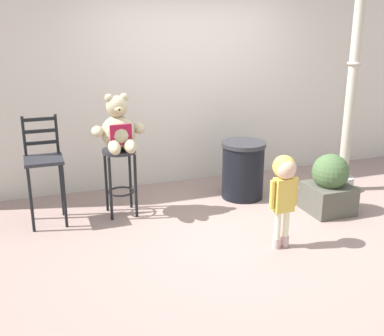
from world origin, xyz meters
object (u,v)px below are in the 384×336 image
Objects in this scene: child_walking at (284,182)px; teddy_bear at (119,130)px; bar_stool_with_teddy at (120,168)px; lamppost at (350,106)px; planter_with_shrub at (329,186)px; trash_bin at (243,170)px; bar_chair_empty at (44,165)px.

teddy_bear is at bearing -170.12° from child_walking.
lamppost reaches higher than bar_stool_with_teddy.
child_walking is 1.35× the size of planter_with_shrub.
bar_stool_with_teddy reaches higher than trash_bin.
lamppost is at bearing -3.56° from bar_chair_empty.
trash_bin is at bearing -0.54° from bar_chair_empty.
planter_with_shrub is at bearing -137.62° from lamppost.
bar_stool_with_teddy is 2.93m from lamppost.
lamppost is 4.06× the size of planter_with_shrub.
bar_chair_empty reaches higher than trash_bin.
trash_bin is 0.25× the size of lamppost.
teddy_bear is 0.87× the size of trash_bin.
child_walking is at bearing -45.22° from teddy_bear.
lamppost reaches higher than bar_chair_empty.
child_walking is (1.30, -1.31, -0.32)m from teddy_bear.
teddy_bear is at bearing 176.75° from lamppost.
child_walking is at bearing -148.02° from planter_with_shrub.
trash_bin is at bearing 1.64° from teddy_bear.
trash_bin is at bearing 135.54° from child_walking.
child_walking reaches higher than planter_with_shrub.
bar_chair_empty is (-3.67, 0.23, -0.45)m from lamppost.
bar_chair_empty is 3.19m from planter_with_shrub.
lamppost is 2.40× the size of bar_chair_empty.
child_walking is 1.19m from planter_with_shrub.
lamppost is at bearing -3.84° from bar_stool_with_teddy.
bar_chair_empty is at bearing 175.33° from teddy_bear.
bar_stool_with_teddy is at bearing -170.77° from child_walking.
lamppost is (1.56, 1.15, 0.43)m from child_walking.
teddy_bear is at bearing -178.36° from trash_bin.
trash_bin is 1.05m from planter_with_shrub.
bar_stool_with_teddy is 0.82× the size of child_walking.
bar_stool_with_teddy reaches higher than planter_with_shrub.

